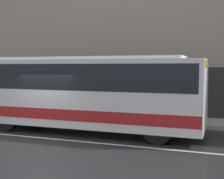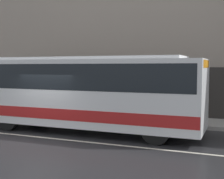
# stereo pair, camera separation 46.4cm
# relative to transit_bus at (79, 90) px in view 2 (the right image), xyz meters

# --- Properties ---
(ground_plane) EXTENTS (60.00, 60.00, 0.00)m
(ground_plane) POSITION_rel_transit_bus_xyz_m (-0.85, -1.72, -1.82)
(ground_plane) COLOR #262628
(sidewalk) EXTENTS (60.00, 2.40, 0.18)m
(sidewalk) POSITION_rel_transit_bus_xyz_m (-0.85, 3.48, -1.74)
(sidewalk) COLOR #A09E99
(sidewalk) RESTS_ON ground_plane
(building_facade) EXTENTS (60.00, 0.35, 12.26)m
(building_facade) POSITION_rel_transit_bus_xyz_m (-0.85, 4.82, 4.10)
(building_facade) COLOR gray
(building_facade) RESTS_ON ground_plane
(lane_stripe) EXTENTS (54.00, 0.14, 0.01)m
(lane_stripe) POSITION_rel_transit_bus_xyz_m (-0.85, -1.72, -1.82)
(lane_stripe) COLOR beige
(lane_stripe) RESTS_ON ground_plane
(transit_bus) EXTENTS (10.72, 2.58, 3.24)m
(transit_bus) POSITION_rel_transit_bus_xyz_m (0.00, 0.00, 0.00)
(transit_bus) COLOR white
(transit_bus) RESTS_ON ground_plane
(pedestrian_waiting) EXTENTS (0.36, 0.36, 1.59)m
(pedestrian_waiting) POSITION_rel_transit_bus_xyz_m (1.11, 4.15, -0.91)
(pedestrian_waiting) COLOR navy
(pedestrian_waiting) RESTS_ON sidewalk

